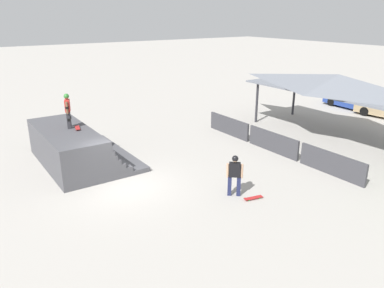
# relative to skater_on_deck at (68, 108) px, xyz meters

# --- Properties ---
(ground_plane) EXTENTS (160.00, 160.00, 0.00)m
(ground_plane) POSITION_rel_skater_on_deck_xyz_m (3.85, 0.90, -2.74)
(ground_plane) COLOR #ADA8A0
(quarter_pipe_ramp) EXTENTS (5.87, 3.99, 1.80)m
(quarter_pipe_ramp) POSITION_rel_skater_on_deck_xyz_m (0.21, 0.02, -1.94)
(quarter_pipe_ramp) COLOR #4C4C51
(quarter_pipe_ramp) RESTS_ON ground
(skater_on_deck) EXTENTS (0.70, 0.40, 1.65)m
(skater_on_deck) POSITION_rel_skater_on_deck_xyz_m (0.00, 0.00, 0.00)
(skater_on_deck) COLOR #2D2D33
(skater_on_deck) RESTS_ON quarter_pipe_ramp
(skateboard_on_deck) EXTENTS (0.80, 0.38, 0.09)m
(skateboard_on_deck) POSITION_rel_skater_on_deck_xyz_m (0.46, 0.22, -0.89)
(skateboard_on_deck) COLOR red
(skateboard_on_deck) RESTS_ON quarter_pipe_ramp
(bystander_walking) EXTENTS (0.52, 0.58, 1.72)m
(bystander_walking) POSITION_rel_skater_on_deck_xyz_m (7.17, 4.25, -1.74)
(bystander_walking) COLOR #1E2347
(bystander_walking) RESTS_ON ground
(skateboard_on_ground) EXTENTS (0.36, 0.82, 0.09)m
(skateboard_on_ground) POSITION_rel_skater_on_deck_xyz_m (7.87, 4.64, -2.69)
(skateboard_on_ground) COLOR green
(skateboard_on_ground) RESTS_ON ground
(barrier_fence) EXTENTS (10.71, 0.12, 1.05)m
(barrier_fence) POSITION_rel_skater_on_deck_xyz_m (4.43, 9.25, -2.22)
(barrier_fence) COLOR #3D3D42
(barrier_fence) RESTS_ON ground
(pavilion_shelter) EXTENTS (10.99, 4.28, 3.65)m
(pavilion_shelter) POSITION_rel_skater_on_deck_xyz_m (4.37, 14.35, 0.39)
(pavilion_shelter) COLOR #2D2D33
(pavilion_shelter) RESTS_ON ground
(parked_car_blue) EXTENTS (4.40, 1.99, 1.27)m
(parked_car_blue) POSITION_rel_skater_on_deck_xyz_m (0.95, 21.40, -2.14)
(parked_car_blue) COLOR navy
(parked_car_blue) RESTS_ON ground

